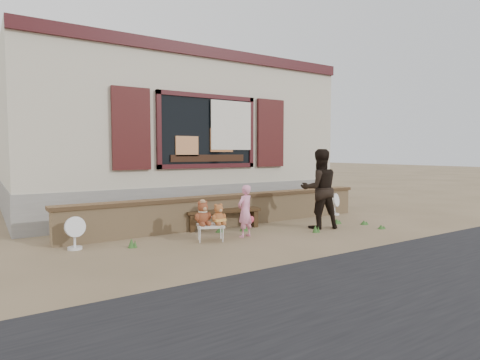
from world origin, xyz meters
TOP-DOWN VIEW (x-y plane):
  - ground at (0.00, 0.00)m, footprint 80.00×80.00m
  - shopfront at (0.00, 4.49)m, footprint 8.04×5.13m
  - brick_wall at (0.00, 1.00)m, footprint 7.10×0.36m
  - bench at (-0.30, 0.78)m, footprint 1.59×0.61m
  - folding_chair at (-1.07, -0.09)m, footprint 0.60×0.57m
  - teddy_bear_left at (-1.20, -0.03)m, footprint 0.40×0.38m
  - teddy_bear_right at (-0.94, -0.15)m, footprint 0.35×0.33m
  - child at (-0.37, -0.14)m, footprint 0.40×0.32m
  - adult at (1.39, -0.26)m, footprint 0.96×0.86m
  - fan_left at (-3.21, 0.56)m, footprint 0.35×0.23m
  - fan_right at (2.95, 0.80)m, footprint 0.35×0.23m
  - grass_tufts at (0.69, -0.11)m, footprint 5.04×1.65m

SIDE VIEW (x-z plane):
  - ground at x=0.00m, z-range 0.00..0.00m
  - grass_tufts at x=0.69m, z-range -0.02..0.14m
  - folding_chair at x=-1.07m, z-range 0.12..0.41m
  - fan_left at x=-3.21m, z-range 0.00..0.54m
  - fan_right at x=2.95m, z-range 0.00..0.55m
  - bench at x=-0.30m, z-range 0.09..0.49m
  - brick_wall at x=0.00m, z-range 0.01..0.67m
  - teddy_bear_right at x=-0.94m, z-range 0.29..0.67m
  - child at x=-0.37m, z-range 0.00..0.97m
  - teddy_bear_left at x=-1.20m, z-range 0.29..0.72m
  - adult at x=1.39m, z-range 0.00..1.63m
  - shopfront at x=0.00m, z-range 0.00..4.00m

